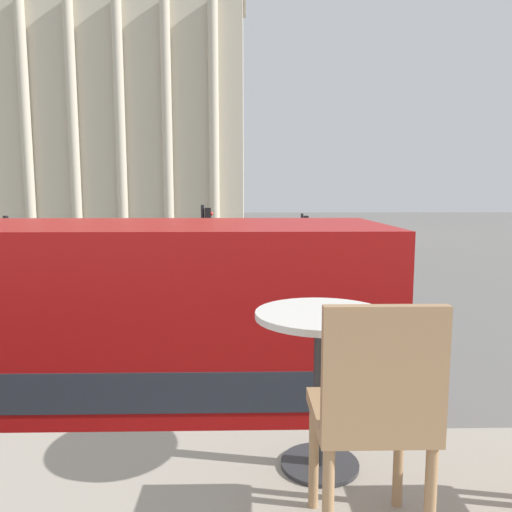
{
  "coord_description": "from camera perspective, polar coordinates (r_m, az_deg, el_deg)",
  "views": [
    {
      "loc": [
        0.68,
        -2.5,
        4.56
      ],
      "look_at": [
        1.07,
        15.5,
        2.18
      ],
      "focal_mm": 35.0,
      "sensor_mm": 36.0,
      "label": 1
    }
  ],
  "objects": [
    {
      "name": "pedestrian_yellow",
      "position": [
        35.97,
        7.96,
        1.83
      ],
      "size": [
        0.32,
        0.32,
        1.77
      ],
      "rotation": [
        0.0,
        0.0,
        6.08
      ],
      "color": "#282B33",
      "rests_on": "ground_plane"
    },
    {
      "name": "pedestrian_grey",
      "position": [
        22.37,
        12.03,
        -1.83
      ],
      "size": [
        0.32,
        0.32,
        1.71
      ],
      "rotation": [
        0.0,
        0.0,
        6.14
      ],
      "color": "#282B33",
      "rests_on": "ground_plane"
    },
    {
      "name": "cafe_chair_0",
      "position": [
        1.84,
        13.33,
        -16.77
      ],
      "size": [
        0.4,
        0.4,
        0.91
      ],
      "rotation": [
        0.0,
        0.0,
        0.1
      ],
      "color": "#A87F56",
      "rests_on": "cafe_floor_slab"
    },
    {
      "name": "traffic_light_far",
      "position": [
        22.5,
        5.46,
        1.78
      ],
      "size": [
        0.42,
        0.24,
        3.53
      ],
      "color": "black",
      "rests_on": "ground_plane"
    },
    {
      "name": "cafe_dining_table",
      "position": [
        2.3,
        7.52,
        -11.08
      ],
      "size": [
        0.6,
        0.6,
        0.73
      ],
      "color": "#2D2D30",
      "rests_on": "cafe_floor_slab"
    },
    {
      "name": "traffic_light_near",
      "position": [
        13.0,
        -26.06,
        -1.96
      ],
      "size": [
        0.42,
        0.24,
        3.98
      ],
      "color": "black",
      "rests_on": "ground_plane"
    },
    {
      "name": "plaza_building_left",
      "position": [
        56.32,
        -15.41,
        15.56
      ],
      "size": [
        26.75,
        16.84,
        25.35
      ],
      "color": "beige",
      "rests_on": "ground_plane"
    },
    {
      "name": "car_black",
      "position": [
        25.33,
        3.24,
        -1.24
      ],
      "size": [
        4.2,
        1.93,
        1.35
      ],
      "rotation": [
        0.0,
        0.0,
        5.72
      ],
      "color": "black",
      "rests_on": "ground_plane"
    },
    {
      "name": "traffic_light_mid",
      "position": [
        17.23,
        -5.82,
        1.11
      ],
      "size": [
        0.42,
        0.24,
        4.07
      ],
      "color": "black",
      "rests_on": "ground_plane"
    }
  ]
}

